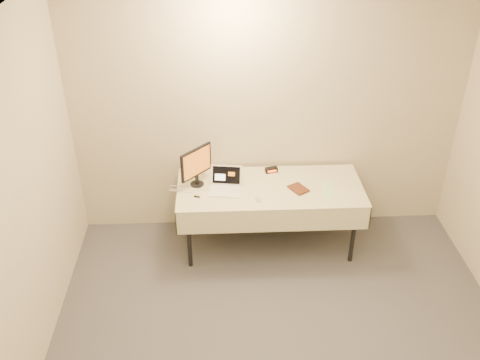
{
  "coord_description": "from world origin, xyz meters",
  "views": [
    {
      "loc": [
        -0.51,
        -2.45,
        3.61
      ],
      "look_at": [
        -0.3,
        1.99,
        0.86
      ],
      "focal_mm": 40.0,
      "sensor_mm": 36.0,
      "label": 1
    }
  ],
  "objects_px": {
    "monitor": "(196,164)",
    "laptop": "(226,184)",
    "table": "(270,192)",
    "book": "(293,183)"
  },
  "relations": [
    {
      "from": "table",
      "to": "laptop",
      "type": "height_order",
      "value": "laptop"
    },
    {
      "from": "monitor",
      "to": "book",
      "type": "xyz_separation_m",
      "value": [
        0.95,
        -0.18,
        -0.14
      ]
    },
    {
      "from": "table",
      "to": "book",
      "type": "bearing_deg",
      "value": -25.37
    },
    {
      "from": "monitor",
      "to": "laptop",
      "type": "bearing_deg",
      "value": -64.58
    },
    {
      "from": "laptop",
      "to": "monitor",
      "type": "xyz_separation_m",
      "value": [
        -0.28,
        0.09,
        0.19
      ]
    },
    {
      "from": "table",
      "to": "laptop",
      "type": "xyz_separation_m",
      "value": [
        -0.45,
        -0.02,
        0.11
      ]
    },
    {
      "from": "laptop",
      "to": "book",
      "type": "bearing_deg",
      "value": 0.77
    },
    {
      "from": "table",
      "to": "book",
      "type": "distance_m",
      "value": 0.29
    },
    {
      "from": "monitor",
      "to": "book",
      "type": "height_order",
      "value": "monitor"
    },
    {
      "from": "table",
      "to": "monitor",
      "type": "height_order",
      "value": "monitor"
    }
  ]
}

